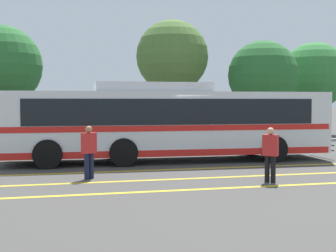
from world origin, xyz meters
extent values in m
plane|color=#423F3D|center=(0.00, 0.00, 0.00)|extent=(220.00, 220.00, 0.00)
cube|color=gold|center=(-1.26, -2.16, 0.00)|extent=(32.20, 0.20, 0.01)
cube|color=gold|center=(-1.26, -4.04, 0.00)|extent=(32.20, 0.20, 0.01)
cube|color=gold|center=(-1.26, -5.72, 0.00)|extent=(32.20, 0.20, 0.01)
cube|color=#99999E|center=(-1.26, 6.51, 0.07)|extent=(40.20, 0.36, 0.15)
cube|color=silver|center=(-1.26, 0.04, 1.48)|extent=(12.28, 2.91, 2.31)
cube|color=black|center=(-1.26, 0.04, 1.91)|extent=(10.57, 2.89, 0.92)
cube|color=red|center=(-1.26, 0.04, 1.33)|extent=(12.03, 2.94, 0.20)
cube|color=red|center=(-1.26, 0.04, 0.44)|extent=(12.03, 2.93, 0.24)
cube|color=black|center=(4.85, -0.17, 1.54)|extent=(0.12, 2.18, 1.65)
cube|color=black|center=(4.85, -0.17, 2.48)|extent=(0.10, 1.74, 0.24)
cube|color=silver|center=(-1.87, 0.06, 2.80)|extent=(4.34, 2.13, 0.34)
cube|color=black|center=(5.13, -0.18, 0.55)|extent=(0.11, 1.86, 0.04)
cube|color=black|center=(5.13, -0.18, 0.35)|extent=(0.11, 1.86, 0.04)
cylinder|color=black|center=(2.56, 1.10, 0.50)|extent=(1.01, 0.31, 1.00)
cylinder|color=black|center=(2.48, -1.28, 0.50)|extent=(1.01, 0.31, 1.00)
cylinder|color=black|center=(-3.05, 1.29, 0.50)|extent=(1.01, 0.31, 1.00)
cylinder|color=black|center=(-3.13, -1.09, 0.50)|extent=(1.01, 0.31, 1.00)
cylinder|color=black|center=(-5.61, 1.38, 0.50)|extent=(1.01, 0.31, 1.00)
cylinder|color=black|center=(-5.69, -1.00, 0.50)|extent=(1.01, 0.31, 1.00)
cube|color=#4C3823|center=(-5.88, 5.13, 0.60)|extent=(4.19, 2.08, 0.60)
cube|color=black|center=(-5.98, 5.13, 1.17)|extent=(1.82, 1.69, 0.54)
cylinder|color=black|center=(-4.69, 6.07, 0.30)|extent=(0.61, 0.25, 0.60)
cylinder|color=black|center=(-4.56, 4.39, 0.30)|extent=(0.61, 0.25, 0.60)
cylinder|color=black|center=(-7.20, 5.88, 0.30)|extent=(0.61, 0.25, 0.60)
cylinder|color=black|center=(-7.07, 4.19, 0.30)|extent=(0.61, 0.25, 0.60)
cylinder|color=#191E38|center=(-4.55, -3.42, 0.38)|extent=(0.14, 0.14, 0.76)
cylinder|color=#191E38|center=(-4.40, -3.33, 0.38)|extent=(0.14, 0.14, 0.76)
cube|color=red|center=(-4.47, -3.38, 1.06)|extent=(0.47, 0.40, 0.60)
sphere|color=#9E704C|center=(-4.47, -3.38, 1.46)|extent=(0.21, 0.21, 0.21)
cylinder|color=black|center=(0.37, -5.12, 0.38)|extent=(0.14, 0.14, 0.75)
cylinder|color=black|center=(0.50, -5.22, 0.38)|extent=(0.14, 0.14, 0.75)
cube|color=red|center=(0.43, -5.17, 1.05)|extent=(0.46, 0.44, 0.59)
sphere|color=tan|center=(0.43, -5.17, 1.45)|extent=(0.20, 0.20, 0.20)
cylinder|color=#513823|center=(1.55, 10.57, 1.69)|extent=(0.28, 0.28, 3.37)
sphere|color=#4C7033|center=(1.55, 10.57, 5.02)|extent=(4.39, 4.39, 4.39)
cylinder|color=#513823|center=(-8.06, 8.10, 1.27)|extent=(0.28, 0.28, 2.55)
sphere|color=#28662D|center=(-8.06, 8.10, 4.09)|extent=(4.12, 4.12, 4.12)
cylinder|color=#513823|center=(11.76, 11.50, 1.17)|extent=(0.28, 0.28, 2.34)
sphere|color=#337A38|center=(11.76, 11.50, 4.03)|extent=(4.50, 4.50, 4.50)
cylinder|color=#513823|center=(6.56, 8.47, 1.13)|extent=(0.28, 0.28, 2.25)
sphere|color=#28662D|center=(6.56, 8.47, 3.80)|extent=(4.12, 4.12, 4.12)
camera|label=1|loc=(-5.43, -17.17, 2.28)|focal=50.00mm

